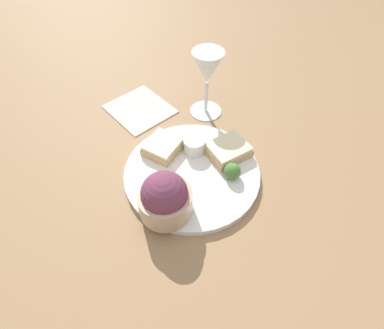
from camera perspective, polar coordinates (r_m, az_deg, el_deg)
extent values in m
plane|color=#93704C|center=(0.63, 0.00, -1.98)|extent=(4.00, 4.00, 0.00)
cylinder|color=white|center=(0.63, 0.00, -1.59)|extent=(0.28, 0.28, 0.01)
cylinder|color=tan|center=(0.55, -4.70, -7.29)|extent=(0.10, 0.10, 0.05)
sphere|color=#6B334C|center=(0.52, -4.87, -5.81)|extent=(0.08, 0.08, 0.08)
cylinder|color=white|center=(0.65, 0.46, 3.75)|extent=(0.05, 0.05, 0.03)
cylinder|color=beige|center=(0.64, 0.47, 4.46)|extent=(0.04, 0.04, 0.01)
cube|color=tan|center=(0.65, 6.86, 2.58)|extent=(0.11, 0.11, 0.02)
cube|color=beige|center=(0.64, 6.97, 3.37)|extent=(0.10, 0.10, 0.01)
cube|color=tan|center=(0.65, -5.56, 3.18)|extent=(0.08, 0.07, 0.02)
cube|color=beige|center=(0.64, -5.65, 3.97)|extent=(0.07, 0.07, 0.01)
cylinder|color=silver|center=(0.77, 2.62, 10.26)|extent=(0.08, 0.08, 0.01)
cylinder|color=silver|center=(0.75, 2.74, 12.80)|extent=(0.01, 0.01, 0.08)
cone|color=silver|center=(0.70, 2.99, 17.94)|extent=(0.07, 0.07, 0.08)
sphere|color=#477533|center=(0.60, 7.69, -1.24)|extent=(0.03, 0.03, 0.03)
cube|color=beige|center=(0.79, -9.93, 10.44)|extent=(0.18, 0.19, 0.01)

